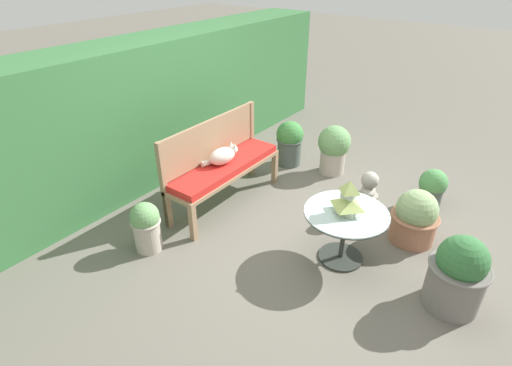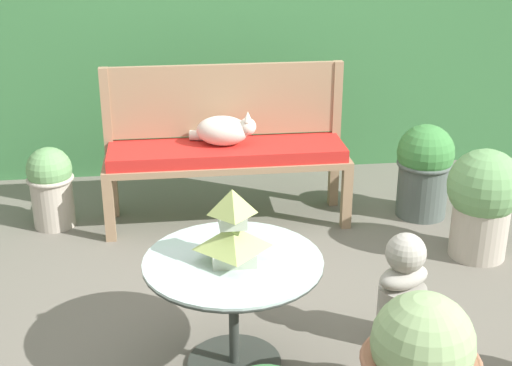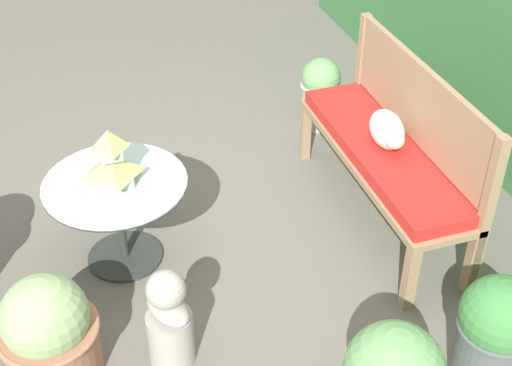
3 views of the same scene
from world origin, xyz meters
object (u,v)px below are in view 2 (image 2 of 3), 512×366
at_px(potted_plant_bench_left, 424,168).
at_px(potted_plant_patio_mid, 51,185).
at_px(cat, 224,130).
at_px(pagoda_birdhouse, 233,231).
at_px(garden_bust, 402,292).
at_px(patio_table, 233,283).
at_px(garden_bench, 227,158).
at_px(potted_plant_table_near, 420,364).
at_px(potted_plant_path_edge, 483,200).

xyz_separation_m(potted_plant_bench_left, potted_plant_patio_mid, (-2.35, 0.13, -0.05)).
relative_size(cat, pagoda_birdhouse, 1.27).
relative_size(garden_bust, potted_plant_patio_mid, 1.07).
bearing_deg(patio_table, potted_plant_bench_left, 46.80).
bearing_deg(garden_bench, potted_plant_patio_mid, 176.15).
relative_size(cat, potted_plant_table_near, 0.73).
relative_size(patio_table, pagoda_birdhouse, 2.38).
distance_m(pagoda_birdhouse, potted_plant_patio_mid, 1.90).
xyz_separation_m(potted_plant_table_near, potted_plant_patio_mid, (-1.67, 2.02, 0.01)).
xyz_separation_m(garden_bust, potted_plant_table_near, (-0.10, -0.54, 0.01)).
height_order(pagoda_birdhouse, garden_bust, pagoda_birdhouse).
bearing_deg(pagoda_birdhouse, potted_plant_path_edge, 30.06).
xyz_separation_m(potted_plant_table_near, potted_plant_path_edge, (0.81, 1.31, 0.09)).
bearing_deg(garden_bench, potted_plant_table_near, -73.44).
relative_size(patio_table, potted_plant_patio_mid, 1.47).
distance_m(garden_bust, potted_plant_bench_left, 1.47).
height_order(potted_plant_table_near, potted_plant_path_edge, potted_plant_path_edge).
distance_m(cat, pagoda_birdhouse, 1.53).
relative_size(patio_table, garden_bust, 1.38).
bearing_deg(patio_table, potted_plant_patio_mid, 122.05).
xyz_separation_m(cat, garden_bust, (0.70, -1.43, -0.35)).
xyz_separation_m(cat, potted_plant_table_near, (0.59, -1.97, -0.34)).
height_order(pagoda_birdhouse, potted_plant_bench_left, pagoda_birdhouse).
xyz_separation_m(pagoda_birdhouse, potted_plant_bench_left, (1.36, 1.45, -0.34)).
distance_m(garden_bench, potted_plant_bench_left, 1.26).
relative_size(pagoda_birdhouse, garden_bust, 0.58).
relative_size(garden_bust, potted_plant_path_edge, 0.86).
height_order(potted_plant_path_edge, potted_plant_bench_left, potted_plant_path_edge).
bearing_deg(garden_bench, cat, 125.44).
xyz_separation_m(patio_table, potted_plant_path_edge, (1.50, 0.87, -0.07)).
xyz_separation_m(cat, pagoda_birdhouse, (-0.09, -1.52, 0.06)).
bearing_deg(pagoda_birdhouse, potted_plant_bench_left, 46.80).
bearing_deg(garden_bust, potted_plant_patio_mid, 115.99).
xyz_separation_m(pagoda_birdhouse, potted_plant_table_near, (0.68, -0.44, -0.40)).
distance_m(garden_bench, potted_plant_patio_mid, 1.11).
relative_size(pagoda_birdhouse, potted_plant_patio_mid, 0.62).
xyz_separation_m(garden_bench, garden_bust, (0.68, -1.41, -0.17)).
relative_size(patio_table, potted_plant_path_edge, 1.18).
bearing_deg(patio_table, potted_plant_path_edge, 30.06).
height_order(garden_bench, potted_plant_table_near, potted_plant_table_near).
xyz_separation_m(garden_bust, potted_plant_patio_mid, (-1.77, 1.48, 0.02)).
xyz_separation_m(garden_bench, potted_plant_table_near, (0.58, -1.95, -0.17)).
bearing_deg(cat, garden_bust, -52.76).
bearing_deg(garden_bench, pagoda_birdhouse, -93.92).
xyz_separation_m(patio_table, potted_plant_patio_mid, (-0.99, 1.58, -0.14)).
bearing_deg(cat, potted_plant_bench_left, 7.93).
relative_size(potted_plant_bench_left, potted_plant_patio_mid, 1.18).
xyz_separation_m(garden_bust, potted_plant_path_edge, (0.71, 0.77, 0.09)).
bearing_deg(cat, potted_plant_patio_mid, -171.54).
bearing_deg(potted_plant_patio_mid, potted_plant_table_near, -50.43).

